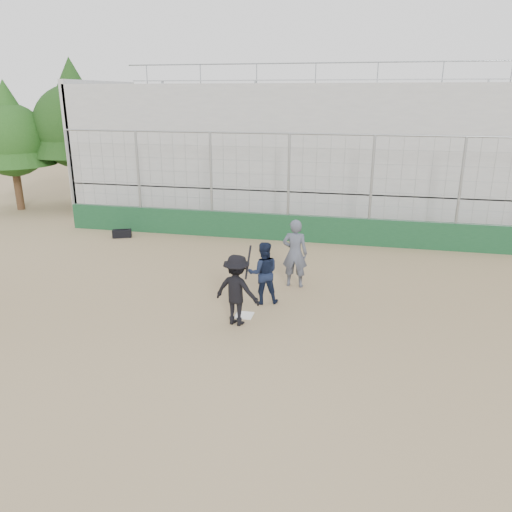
% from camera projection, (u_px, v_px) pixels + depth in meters
% --- Properties ---
extents(ground, '(90.00, 90.00, 0.00)m').
position_uv_depth(ground, '(244.00, 316.00, 12.67)').
color(ground, brown).
rests_on(ground, ground).
extents(home_plate, '(0.44, 0.44, 0.02)m').
position_uv_depth(home_plate, '(244.00, 315.00, 12.67)').
color(home_plate, white).
rests_on(home_plate, ground).
extents(backstop, '(18.10, 0.25, 4.04)m').
position_uv_depth(backstop, '(288.00, 216.00, 18.87)').
color(backstop, '#12391E').
rests_on(backstop, ground).
extents(bleachers, '(20.25, 6.70, 6.98)m').
position_uv_depth(bleachers, '(306.00, 149.00, 22.85)').
color(bleachers, '#9B9B9B').
rests_on(bleachers, ground).
extents(tree_left, '(4.48, 4.48, 7.00)m').
position_uv_depth(tree_left, '(75.00, 115.00, 23.77)').
color(tree_left, '#372414').
rests_on(tree_left, ground).
extents(tree_right, '(3.84, 3.84, 6.00)m').
position_uv_depth(tree_right, '(10.00, 130.00, 23.09)').
color(tree_right, '#392414').
rests_on(tree_right, ground).
extents(batter_at_plate, '(1.25, 0.89, 1.91)m').
position_uv_depth(batter_at_plate, '(237.00, 290.00, 11.98)').
color(batter_at_plate, black).
rests_on(batter_at_plate, ground).
extents(catcher_crouched, '(1.00, 0.89, 1.16)m').
position_uv_depth(catcher_crouched, '(263.00, 283.00, 13.26)').
color(catcher_crouched, black).
rests_on(catcher_crouched, ground).
extents(umpire, '(0.75, 0.50, 1.81)m').
position_uv_depth(umpire, '(295.00, 257.00, 14.35)').
color(umpire, '#454A57').
rests_on(umpire, ground).
extents(equipment_bag, '(0.78, 0.55, 0.35)m').
position_uv_depth(equipment_bag, '(122.00, 233.00, 19.51)').
color(equipment_bag, black).
rests_on(equipment_bag, ground).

